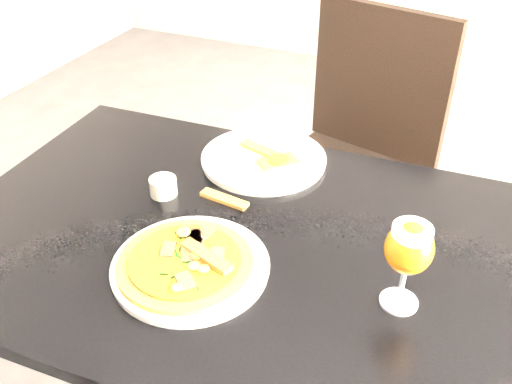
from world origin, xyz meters
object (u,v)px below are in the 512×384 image
at_px(chair_far, 351,162).
at_px(pizza, 185,262).
at_px(beer_glass, 409,249).
at_px(dining_table, 240,269).

xyz_separation_m(chair_far, pizza, (-0.10, -0.82, 0.23)).
relative_size(chair_far, beer_glass, 5.87).
bearing_deg(pizza, dining_table, 71.69).
bearing_deg(dining_table, chair_far, 83.14).
distance_m(pizza, beer_glass, 0.40).
xyz_separation_m(dining_table, pizza, (-0.05, -0.14, 0.11)).
bearing_deg(beer_glass, chair_far, 110.13).
bearing_deg(chair_far, beer_glass, -55.72).
xyz_separation_m(dining_table, beer_glass, (0.33, -0.06, 0.21)).
xyz_separation_m(dining_table, chair_far, (0.06, 0.69, -0.11)).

